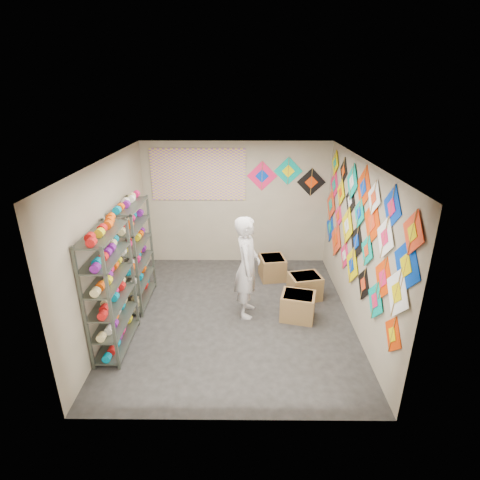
{
  "coord_description": "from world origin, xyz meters",
  "views": [
    {
      "loc": [
        0.15,
        -5.59,
        3.71
      ],
      "look_at": [
        0.1,
        0.3,
        1.3
      ],
      "focal_mm": 28.0,
      "sensor_mm": 36.0,
      "label": 1
    }
  ],
  "objects_px": {
    "shopkeeper": "(247,267)",
    "carton_a": "(298,306)",
    "shelf_rack_back": "(135,255)",
    "carton_c": "(272,268)",
    "carton_b": "(305,286)",
    "shelf_rack_front": "(111,292)"
  },
  "relations": [
    {
      "from": "shelf_rack_front",
      "to": "carton_c",
      "type": "bearing_deg",
      "value": 41.45
    },
    {
      "from": "shopkeeper",
      "to": "carton_a",
      "type": "xyz_separation_m",
      "value": [
        0.87,
        -0.15,
        -0.67
      ]
    },
    {
      "from": "shopkeeper",
      "to": "carton_a",
      "type": "height_order",
      "value": "shopkeeper"
    },
    {
      "from": "shelf_rack_back",
      "to": "carton_c",
      "type": "height_order",
      "value": "shelf_rack_back"
    },
    {
      "from": "shopkeeper",
      "to": "carton_b",
      "type": "xyz_separation_m",
      "value": [
        1.1,
        0.54,
        -0.67
      ]
    },
    {
      "from": "shopkeeper",
      "to": "carton_c",
      "type": "distance_m",
      "value": 1.58
    },
    {
      "from": "shopkeeper",
      "to": "shelf_rack_back",
      "type": "bearing_deg",
      "value": 83.7
    },
    {
      "from": "shelf_rack_front",
      "to": "shopkeeper",
      "type": "xyz_separation_m",
      "value": [
        2.0,
        0.92,
        -0.05
      ]
    },
    {
      "from": "carton_c",
      "to": "shelf_rack_back",
      "type": "bearing_deg",
      "value": -168.23
    },
    {
      "from": "shelf_rack_back",
      "to": "carton_a",
      "type": "height_order",
      "value": "shelf_rack_back"
    },
    {
      "from": "shopkeeper",
      "to": "carton_a",
      "type": "bearing_deg",
      "value": -95.37
    },
    {
      "from": "shelf_rack_back",
      "to": "carton_b",
      "type": "distance_m",
      "value": 3.18
    },
    {
      "from": "shelf_rack_front",
      "to": "carton_a",
      "type": "bearing_deg",
      "value": 14.97
    },
    {
      "from": "carton_b",
      "to": "shelf_rack_back",
      "type": "bearing_deg",
      "value": 170.38
    },
    {
      "from": "shelf_rack_back",
      "to": "shopkeeper",
      "type": "height_order",
      "value": "shelf_rack_back"
    },
    {
      "from": "shelf_rack_front",
      "to": "carton_b",
      "type": "bearing_deg",
      "value": 25.21
    },
    {
      "from": "shelf_rack_back",
      "to": "carton_a",
      "type": "distance_m",
      "value": 3.01
    },
    {
      "from": "carton_a",
      "to": "carton_c",
      "type": "bearing_deg",
      "value": 116.7
    },
    {
      "from": "shelf_rack_back",
      "to": "carton_b",
      "type": "relative_size",
      "value": 3.36
    },
    {
      "from": "shopkeeper",
      "to": "carton_a",
      "type": "distance_m",
      "value": 1.11
    },
    {
      "from": "shopkeeper",
      "to": "carton_c",
      "type": "height_order",
      "value": "shopkeeper"
    },
    {
      "from": "shelf_rack_front",
      "to": "shelf_rack_back",
      "type": "relative_size",
      "value": 1.0
    }
  ]
}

